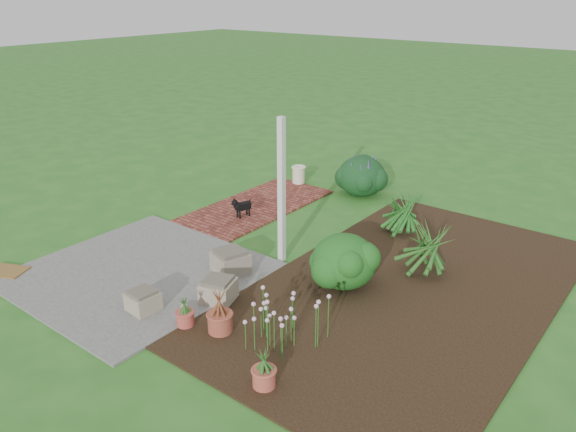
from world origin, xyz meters
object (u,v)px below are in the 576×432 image
Objects in this scene: stone_trough_near at (143,301)px; cream_ceramic_urn at (299,175)px; black_dog at (241,206)px; evergreen_shrub at (344,260)px.

cream_ceramic_urn is at bearing 105.53° from stone_trough_near.
black_dog is 0.45× the size of evergreen_shrub.
stone_trough_near is 0.39× the size of evergreen_shrub.
cream_ceramic_urn is at bearing 135.16° from evergreen_shrub.
evergreen_shrub reaches higher than black_dog.
cream_ceramic_urn reaches higher than stone_trough_near.
evergreen_shrub reaches higher than cream_ceramic_urn.
stone_trough_near is 3.07m from evergreen_shrub.
stone_trough_near is at bearing -127.66° from evergreen_shrub.
black_dog is at bearing 161.11° from evergreen_shrub.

